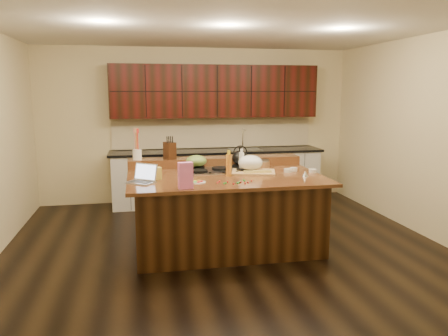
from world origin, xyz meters
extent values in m
cube|color=black|center=(0.00, 0.00, -0.01)|extent=(5.50, 5.00, 0.01)
cube|color=silver|center=(0.00, 0.00, 2.71)|extent=(5.50, 5.00, 0.01)
cube|color=beige|center=(0.00, 2.50, 1.35)|extent=(5.50, 0.01, 2.70)
cube|color=beige|center=(0.00, -2.50, 1.35)|extent=(5.50, 0.01, 2.70)
cube|color=beige|center=(2.75, 0.00, 1.35)|extent=(0.01, 5.00, 2.70)
cube|color=black|center=(0.00, 0.00, 0.44)|extent=(2.22, 1.42, 0.88)
cube|color=black|center=(0.00, 0.00, 0.90)|extent=(2.40, 1.60, 0.04)
cube|color=black|center=(0.00, 0.70, 0.98)|extent=(2.40, 0.30, 0.12)
cube|color=gray|center=(0.00, 0.30, 0.93)|extent=(0.92, 0.52, 0.02)
cylinder|color=black|center=(-0.30, 0.43, 0.95)|extent=(0.22, 0.22, 0.03)
cylinder|color=black|center=(0.30, 0.43, 0.95)|extent=(0.22, 0.22, 0.03)
cylinder|color=black|center=(-0.30, 0.17, 0.95)|extent=(0.22, 0.22, 0.03)
cylinder|color=black|center=(0.30, 0.17, 0.95)|extent=(0.22, 0.22, 0.03)
cylinder|color=black|center=(0.00, 0.30, 0.95)|extent=(0.22, 0.22, 0.03)
cube|color=silver|center=(0.30, 2.17, 0.45)|extent=(3.60, 0.62, 0.90)
cube|color=black|center=(0.30, 2.17, 0.92)|extent=(3.70, 0.66, 0.04)
cube|color=gray|center=(0.80, 2.17, 0.94)|extent=(0.55, 0.42, 0.01)
cylinder|color=gray|center=(0.80, 2.35, 1.12)|extent=(0.02, 0.02, 0.36)
cube|color=black|center=(0.30, 2.32, 1.95)|extent=(3.60, 0.34, 0.90)
cube|color=beige|center=(0.30, 2.48, 1.20)|extent=(3.60, 0.03, 0.50)
ellipsoid|color=black|center=(0.30, 0.43, 1.06)|extent=(0.28, 0.28, 0.20)
ellipsoid|color=olive|center=(-0.30, 0.43, 1.04)|extent=(0.32, 0.32, 0.15)
cube|color=#B7B7BC|center=(-1.04, -0.29, 0.93)|extent=(0.37, 0.35, 0.01)
cube|color=black|center=(-1.04, -0.29, 0.94)|extent=(0.28, 0.25, 0.00)
cube|color=#B7B7BC|center=(-0.98, -0.21, 1.03)|extent=(0.28, 0.23, 0.19)
cube|color=silver|center=(-0.98, -0.21, 1.03)|extent=(0.25, 0.20, 0.17)
cylinder|color=orange|center=(0.04, -0.07, 1.06)|extent=(0.09, 0.09, 0.27)
cylinder|color=silver|center=(0.26, 0.20, 1.04)|extent=(0.08, 0.08, 0.25)
cube|color=tan|center=(0.39, 0.06, 0.93)|extent=(0.63, 0.53, 0.02)
ellipsoid|color=white|center=(0.37, 0.14, 1.04)|extent=(0.32, 0.32, 0.20)
cube|color=#EDD872|center=(0.29, -0.07, 0.96)|extent=(0.12, 0.03, 0.03)
cube|color=#EDD872|center=(0.41, -0.07, 0.96)|extent=(0.12, 0.03, 0.03)
cube|color=#EDD872|center=(0.52, -0.07, 0.96)|extent=(0.12, 0.03, 0.03)
cylinder|color=gray|center=(0.50, 0.04, 0.95)|extent=(0.21, 0.09, 0.01)
cylinder|color=white|center=(1.15, -0.06, 0.94)|extent=(0.13, 0.13, 0.04)
cylinder|color=white|center=(0.84, 0.03, 0.94)|extent=(0.12, 0.12, 0.04)
cylinder|color=white|center=(0.94, 0.09, 0.94)|extent=(0.11, 0.11, 0.04)
cylinder|color=#996B3F|center=(0.59, 0.43, 0.97)|extent=(0.25, 0.25, 0.09)
cone|color=silver|center=(0.95, -0.29, 0.96)|extent=(0.11, 0.11, 0.07)
cube|color=pink|center=(-0.56, -0.67, 1.06)|extent=(0.16, 0.10, 0.29)
cylinder|color=white|center=(-0.40, -0.40, 0.93)|extent=(0.23, 0.23, 0.01)
cube|color=#DBC54D|center=(-0.85, -0.12, 0.99)|extent=(0.12, 0.10, 0.15)
cylinder|color=white|center=(-1.07, 0.70, 1.11)|extent=(0.15, 0.15, 0.14)
cube|color=black|center=(-0.63, 0.70, 1.15)|extent=(0.17, 0.21, 0.23)
ellipsoid|color=red|center=(-0.18, -0.48, 0.93)|extent=(0.02, 0.02, 0.02)
ellipsoid|color=#198C26|center=(0.04, -0.56, 0.93)|extent=(0.02, 0.02, 0.02)
ellipsoid|color=red|center=(0.23, -0.46, 0.93)|extent=(0.02, 0.02, 0.02)
ellipsoid|color=#198C26|center=(-0.12, -0.54, 0.93)|extent=(0.02, 0.02, 0.02)
ellipsoid|color=red|center=(-0.06, -0.46, 0.93)|extent=(0.02, 0.02, 0.02)
ellipsoid|color=#198C26|center=(-0.09, -0.52, 0.93)|extent=(0.02, 0.02, 0.02)
ellipsoid|color=red|center=(-0.02, -0.58, 0.93)|extent=(0.02, 0.02, 0.02)
ellipsoid|color=#198C26|center=(0.07, -0.51, 0.93)|extent=(0.02, 0.02, 0.02)
ellipsoid|color=red|center=(0.12, -0.57, 0.93)|extent=(0.02, 0.02, 0.02)
ellipsoid|color=#198C26|center=(0.04, -0.53, 0.93)|extent=(0.02, 0.02, 0.02)
ellipsoid|color=red|center=(0.16, -0.54, 0.93)|extent=(0.02, 0.02, 0.02)
ellipsoid|color=#198C26|center=(0.15, -0.44, 0.93)|extent=(0.02, 0.02, 0.02)
ellipsoid|color=red|center=(0.08, -0.51, 0.93)|extent=(0.02, 0.02, 0.02)
ellipsoid|color=#198C26|center=(0.15, -0.40, 0.93)|extent=(0.02, 0.02, 0.02)
ellipsoid|color=red|center=(-0.15, -0.41, 0.93)|extent=(0.02, 0.02, 0.02)
camera|label=1|loc=(-1.05, -5.26, 1.96)|focal=35.00mm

